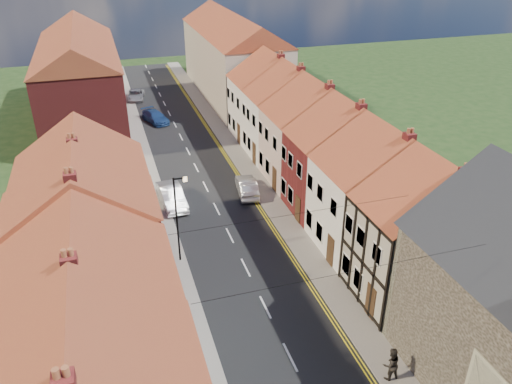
% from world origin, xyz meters
% --- Properties ---
extents(road, '(7.00, 90.00, 0.02)m').
position_xyz_m(road, '(0.00, 30.00, 0.01)').
color(road, black).
rests_on(road, ground).
extents(pavement_left, '(1.80, 90.00, 0.12)m').
position_xyz_m(pavement_left, '(-4.40, 30.00, 0.06)').
color(pavement_left, '#A49C95').
rests_on(pavement_left, ground).
extents(pavement_right, '(1.80, 90.00, 0.12)m').
position_xyz_m(pavement_right, '(4.40, 30.00, 0.06)').
color(pavement_right, '#A49C95').
rests_on(pavement_right, ground).
extents(cottage_r_tudor, '(8.30, 5.20, 9.00)m').
position_xyz_m(cottage_r_tudor, '(9.27, 12.70, 4.47)').
color(cottage_r_tudor, '#AFAA93').
rests_on(cottage_r_tudor, ground).
extents(cottage_r_white_near, '(8.30, 6.00, 9.00)m').
position_xyz_m(cottage_r_white_near, '(9.30, 18.10, 4.47)').
color(cottage_r_white_near, white).
rests_on(cottage_r_white_near, ground).
extents(cottage_r_cream_mid, '(8.30, 5.20, 9.00)m').
position_xyz_m(cottage_r_cream_mid, '(9.30, 23.50, 4.48)').
color(cottage_r_cream_mid, maroon).
rests_on(cottage_r_cream_mid, ground).
extents(cottage_r_pink, '(8.30, 6.00, 9.00)m').
position_xyz_m(cottage_r_pink, '(9.30, 28.90, 4.47)').
color(cottage_r_pink, beige).
rests_on(cottage_r_pink, ground).
extents(cottage_r_white_far, '(8.30, 5.20, 9.00)m').
position_xyz_m(cottage_r_white_far, '(9.30, 34.30, 4.48)').
color(cottage_r_white_far, white).
rests_on(cottage_r_white_far, ground).
extents(cottage_r_cream_far, '(8.30, 6.00, 9.00)m').
position_xyz_m(cottage_r_cream_far, '(9.30, 39.70, 4.47)').
color(cottage_r_cream_far, white).
rests_on(cottage_r_cream_far, ground).
extents(cottage_l_white, '(8.30, 6.90, 8.80)m').
position_xyz_m(cottage_l_white, '(-9.30, 11.95, 4.37)').
color(cottage_l_white, white).
rests_on(cottage_l_white, ground).
extents(cottage_l_brick_mid, '(8.30, 5.70, 9.10)m').
position_xyz_m(cottage_l_brick_mid, '(-9.30, 18.05, 4.53)').
color(cottage_l_brick_mid, maroon).
rests_on(cottage_l_brick_mid, ground).
extents(cottage_l_pink, '(8.30, 6.30, 8.80)m').
position_xyz_m(cottage_l_pink, '(-9.30, 23.85, 4.37)').
color(cottage_l_pink, maroon).
rests_on(cottage_l_pink, ground).
extents(block_right_far, '(8.30, 24.20, 10.50)m').
position_xyz_m(block_right_far, '(9.30, 55.00, 5.29)').
color(block_right_far, '#AFAA93').
rests_on(block_right_far, ground).
extents(block_left_far, '(8.30, 24.20, 10.50)m').
position_xyz_m(block_left_far, '(-9.30, 50.00, 5.29)').
color(block_left_far, maroon).
rests_on(block_left_far, ground).
extents(lamppost, '(0.88, 0.15, 6.00)m').
position_xyz_m(lamppost, '(-3.81, 20.00, 3.54)').
color(lamppost, black).
rests_on(lamppost, pavement_left).
extents(car_mid, '(1.97, 4.82, 1.55)m').
position_xyz_m(car_mid, '(-3.20, 27.71, 0.78)').
color(car_mid, '#B7B8BF').
rests_on(car_mid, ground).
extents(car_far, '(3.08, 4.74, 1.28)m').
position_xyz_m(car_far, '(-1.93, 47.40, 0.64)').
color(car_far, navy).
rests_on(car_far, ground).
extents(car_distant, '(2.71, 4.60, 1.20)m').
position_xyz_m(car_distant, '(-3.20, 56.65, 0.60)').
color(car_distant, '#9E9FA5').
rests_on(car_distant, ground).
extents(pedestrian_right, '(0.90, 0.71, 1.82)m').
position_xyz_m(pedestrian_right, '(4.05, 7.25, 1.03)').
color(pedestrian_right, black).
rests_on(pedestrian_right, pavement_right).
extents(car_mid_b, '(2.02, 4.38, 1.39)m').
position_xyz_m(car_mid_b, '(2.99, 27.72, 0.70)').
color(car_mid_b, silver).
rests_on(car_mid_b, ground).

